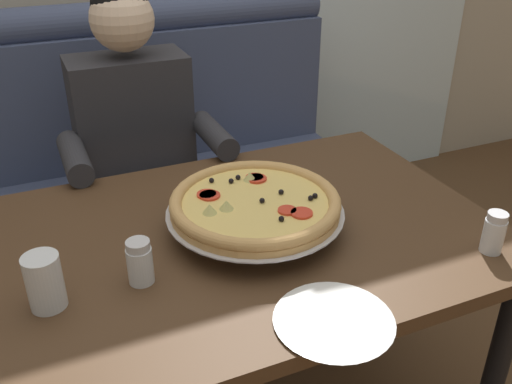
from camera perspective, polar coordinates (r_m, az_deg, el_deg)
booth_bench at (r=2.39m, az=-9.99°, el=0.01°), size 1.69×0.78×1.13m
dining_table at (r=1.50m, az=-1.79°, el=-6.77°), size 1.33×0.90×0.74m
diner_main at (r=2.00m, az=-11.55°, el=3.99°), size 0.54×0.64×1.27m
pizza at (r=1.42m, az=-0.11°, el=-1.24°), size 0.45×0.45×0.11m
shaker_oregano at (r=1.28m, az=-11.66°, el=-7.23°), size 0.06×0.06×0.11m
shaker_parmesan at (r=1.47m, az=22.92°, el=-4.07°), size 0.05×0.05×0.11m
plate_near_left at (r=1.18m, az=7.91°, el=-12.54°), size 0.25×0.25×0.02m
drinking_glass at (r=1.26m, az=-20.58°, el=-8.83°), size 0.08×0.08×0.12m
patio_chair at (r=3.85m, az=5.36°, el=13.37°), size 0.43×0.43×0.86m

